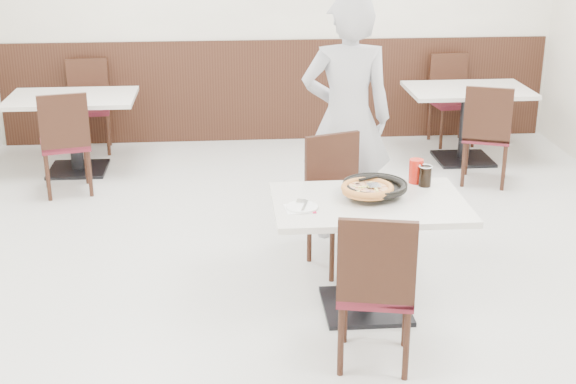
{
  "coord_description": "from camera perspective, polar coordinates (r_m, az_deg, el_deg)",
  "views": [
    {
      "loc": [
        -0.59,
        -5.08,
        2.52
      ],
      "look_at": [
        -0.2,
        -0.3,
        0.76
      ],
      "focal_mm": 50.0,
      "sensor_mm": 36.0,
      "label": 1
    }
  ],
  "objects": [
    {
      "name": "red_cup",
      "position": [
        5.34,
        9.09,
        1.48
      ],
      "size": [
        0.1,
        0.1,
        0.16
      ],
      "primitive_type": "cylinder",
      "rotation": [
        0.0,
        0.0,
        -0.05
      ],
      "color": "red",
      "rests_on": "main_table"
    },
    {
      "name": "chair_near",
      "position": [
        4.55,
        6.27,
        -6.67
      ],
      "size": [
        0.5,
        0.5,
        0.95
      ],
      "primitive_type": null,
      "rotation": [
        0.0,
        0.0,
        -0.21
      ],
      "color": "black",
      "rests_on": "floor"
    },
    {
      "name": "bg_table_left",
      "position": [
        8.04,
        -14.91,
        4.01
      ],
      "size": [
        1.22,
        0.83,
        0.75
      ],
      "primitive_type": null,
      "rotation": [
        0.0,
        0.0,
        -0.03
      ],
      "color": "beige",
      "rests_on": "floor"
    },
    {
      "name": "bg_chair_right_far",
      "position": [
        8.84,
        11.65,
        6.37
      ],
      "size": [
        0.46,
        0.46,
        0.95
      ],
      "primitive_type": null,
      "rotation": [
        0.0,
        0.0,
        3.25
      ],
      "color": "black",
      "rests_on": "floor"
    },
    {
      "name": "bg_chair_right_near",
      "position": [
        7.65,
        13.97,
        4.05
      ],
      "size": [
        0.54,
        0.54,
        0.95
      ],
      "primitive_type": null,
      "rotation": [
        0.0,
        0.0,
        -0.37
      ],
      "color": "black",
      "rests_on": "floor"
    },
    {
      "name": "main_table",
      "position": [
        5.15,
        5.67,
        -4.54
      ],
      "size": [
        1.24,
        0.86,
        0.75
      ],
      "primitive_type": null,
      "rotation": [
        0.0,
        0.0,
        -0.05
      ],
      "color": "beige",
      "rests_on": "floor"
    },
    {
      "name": "trivet",
      "position": [
        5.08,
        5.46,
        -0.11
      ],
      "size": [
        0.12,
        0.12,
        0.04
      ],
      "primitive_type": "cylinder",
      "rotation": [
        0.0,
        0.0,
        -0.05
      ],
      "color": "black",
      "rests_on": "main_table"
    },
    {
      "name": "pizza_server",
      "position": [
        5.01,
        6.13,
        0.5
      ],
      "size": [
        0.09,
        0.1,
        0.0
      ],
      "primitive_type": "cube",
      "rotation": [
        0.0,
        0.0,
        0.12
      ],
      "color": "silver",
      "rests_on": "pizza"
    },
    {
      "name": "diner_person",
      "position": [
        6.11,
        4.21,
        5.18
      ],
      "size": [
        0.7,
        0.48,
        1.89
      ],
      "primitive_type": "imported",
      "rotation": [
        0.0,
        0.0,
        3.11
      ],
      "color": "silver",
      "rests_on": "floor"
    },
    {
      "name": "wainscot_back",
      "position": [
        8.81,
        -0.76,
        7.23
      ],
      "size": [
        5.9,
        0.03,
        1.1
      ],
      "primitive_type": "cube",
      "color": "black",
      "rests_on": "floor"
    },
    {
      "name": "bg_table_right",
      "position": [
        8.29,
        12.51,
        4.69
      ],
      "size": [
        1.3,
        0.96,
        0.75
      ],
      "primitive_type": null,
      "rotation": [
        0.0,
        0.0,
        -0.14
      ],
      "color": "beige",
      "rests_on": "floor"
    },
    {
      "name": "bg_chair_left_far",
      "position": [
        8.63,
        -13.98,
        5.86
      ],
      "size": [
        0.46,
        0.46,
        0.95
      ],
      "primitive_type": null,
      "rotation": [
        0.0,
        0.0,
        3.24
      ],
      "color": "black",
      "rests_on": "floor"
    },
    {
      "name": "napkin",
      "position": [
        4.85,
        0.83,
        -1.19
      ],
      "size": [
        0.19,
        0.19,
        0.0
      ],
      "primitive_type": "cube",
      "rotation": [
        0.0,
        0.0,
        0.09
      ],
      "color": "white",
      "rests_on": "main_table"
    },
    {
      "name": "bg_chair_left_near",
      "position": [
        7.44,
        -15.58,
        3.46
      ],
      "size": [
        0.51,
        0.51,
        0.95
      ],
      "primitive_type": null,
      "rotation": [
        0.0,
        0.0,
        0.24
      ],
      "color": "black",
      "rests_on": "floor"
    },
    {
      "name": "chair_far",
      "position": [
        5.69,
        3.98,
        -0.95
      ],
      "size": [
        0.54,
        0.54,
        0.95
      ],
      "primitive_type": null,
      "rotation": [
        0.0,
        0.0,
        3.48
      ],
      "color": "black",
      "rests_on": "floor"
    },
    {
      "name": "pizza",
      "position": [
        5.01,
        5.66,
        0.1
      ],
      "size": [
        0.33,
        0.33,
        0.02
      ],
      "primitive_type": "cylinder",
      "rotation": [
        0.0,
        0.0,
        -0.05
      ],
      "color": "#CD823A",
      "rests_on": "pizza_pan"
    },
    {
      "name": "side_plate",
      "position": [
        4.86,
        1.01,
        -1.08
      ],
      "size": [
        0.2,
        0.2,
        0.01
      ],
      "primitive_type": "cylinder",
      "rotation": [
        0.0,
        0.0,
        -0.05
      ],
      "color": "white",
      "rests_on": "napkin"
    },
    {
      "name": "cola_glass",
      "position": [
        5.29,
        9.72,
        1.09
      ],
      "size": [
        0.09,
        0.09,
        0.13
      ],
      "primitive_type": "cylinder",
      "rotation": [
        0.0,
        0.0,
        -0.05
      ],
      "color": "black",
      "rests_on": "main_table"
    },
    {
      "name": "floor",
      "position": [
        5.7,
        1.72,
        -6.06
      ],
      "size": [
        7.0,
        7.0,
        0.0
      ],
      "primitive_type": "plane",
      "color": "#AEAEAA",
      "rests_on": "ground"
    },
    {
      "name": "wall_back",
      "position": [
        8.68,
        -0.8,
        12.74
      ],
      "size": [
        6.0,
        0.04,
        2.8
      ],
      "primitive_type": "cube",
      "color": "beige",
      "rests_on": "floor"
    },
    {
      "name": "fork",
      "position": [
        4.86,
        1.2,
        -0.97
      ],
      "size": [
        0.06,
        0.18,
        0.0
      ],
      "primitive_type": "cube",
      "rotation": [
        0.0,
        0.0,
        -0.26
      ],
      "color": "silver",
      "rests_on": "side_plate"
    },
    {
      "name": "pizza_pan",
      "position": [
        5.08,
        6.19,
        0.17
      ],
      "size": [
        0.37,
        0.37,
        0.01
      ],
      "primitive_type": "cylinder",
      "rotation": [
        0.0,
        0.0,
        -0.05
      ],
      "color": "black",
      "rests_on": "trivet"
    }
  ]
}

